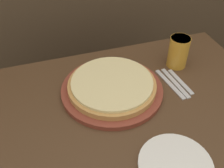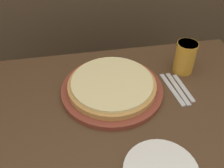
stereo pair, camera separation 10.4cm
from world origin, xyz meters
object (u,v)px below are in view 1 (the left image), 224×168
(pizza_on_board, at_px, (112,87))
(fork, at_px, (170,84))
(spoon, at_px, (180,82))
(dinner_knife, at_px, (175,83))
(dinner_plate, at_px, (175,165))
(beer_glass, at_px, (178,51))

(pizza_on_board, bearing_deg, fork, -7.81)
(pizza_on_board, bearing_deg, spoon, -6.49)
(fork, height_order, dinner_knife, same)
(pizza_on_board, distance_m, dinner_plate, 0.40)
(beer_glass, relative_size, dinner_knife, 0.71)
(dinner_plate, relative_size, spoon, 1.35)
(pizza_on_board, xyz_separation_m, fork, (0.24, -0.03, -0.02))
(dinner_knife, bearing_deg, dinner_plate, -117.97)
(dinner_plate, relative_size, fork, 1.15)
(pizza_on_board, relative_size, beer_glass, 2.89)
(pizza_on_board, distance_m, beer_glass, 0.35)
(beer_glass, xyz_separation_m, dinner_knife, (-0.06, -0.11, -0.07))
(dinner_knife, bearing_deg, pizza_on_board, 172.91)
(pizza_on_board, bearing_deg, dinner_plate, -78.07)
(fork, bearing_deg, pizza_on_board, 172.19)
(pizza_on_board, distance_m, fork, 0.25)
(beer_glass, bearing_deg, pizza_on_board, -166.28)
(pizza_on_board, relative_size, dinner_knife, 2.04)
(dinner_plate, height_order, dinner_knife, dinner_plate)
(dinner_plate, xyz_separation_m, fork, (0.16, 0.35, -0.01))
(spoon, bearing_deg, dinner_knife, 180.00)
(dinner_plate, relative_size, dinner_knife, 1.15)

